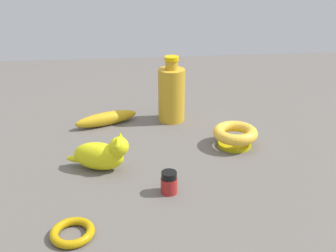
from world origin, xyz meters
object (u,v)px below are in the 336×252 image
at_px(cat_figurine, 102,154).
at_px(banana, 107,119).
at_px(nail_polish_jar, 169,182).
at_px(bangle, 72,232).
at_px(bowl, 235,135).
at_px(bottle_tall, 171,94).

height_order(cat_figurine, banana, cat_figurine).
xyz_separation_m(nail_polish_jar, banana, (0.37, 0.14, -0.00)).
relative_size(banana, bangle, 2.35).
bearing_deg(nail_polish_jar, cat_figurine, 51.62).
height_order(bowl, bangle, bowl).
height_order(cat_figurine, bowl, cat_figurine).
bearing_deg(nail_polish_jar, bangle, 122.56).
bearing_deg(bangle, nail_polish_jar, -57.44).
bearing_deg(bangle, banana, -5.27).
bearing_deg(bottle_tall, nail_polish_jar, 172.44).
bearing_deg(nail_polish_jar, bottle_tall, -7.56).
bearing_deg(bowl, bottle_tall, 36.96).
height_order(nail_polish_jar, bowl, bowl).
relative_size(nail_polish_jar, cat_figurine, 0.32).
xyz_separation_m(banana, bangle, (-0.48, 0.04, -0.01)).
bearing_deg(banana, bottle_tall, 162.51).
xyz_separation_m(nail_polish_jar, bowl, (0.19, -0.19, 0.01)).
xyz_separation_m(bangle, bottle_tall, (0.50, -0.24, 0.08)).
distance_m(bowl, bangle, 0.49).
height_order(banana, bangle, banana).
relative_size(cat_figurine, banana, 0.80).
xyz_separation_m(nail_polish_jar, cat_figurine, (0.11, 0.14, 0.02)).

